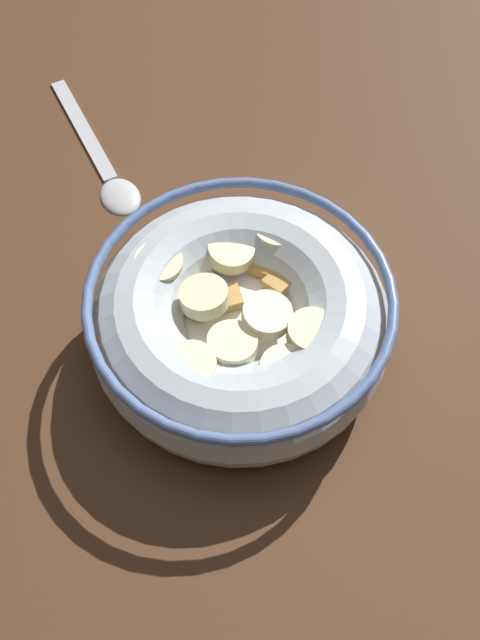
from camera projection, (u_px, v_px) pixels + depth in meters
ground_plane at (240, 355)px, 47.51cm from camera, size 119.76×119.76×2.00cm
cereal_bowl at (240, 320)px, 44.12cm from camera, size 17.02×17.02×5.61cm
spoon at (106, 169)px, 53.62cm from camera, size 2.82×14.09×0.80cm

